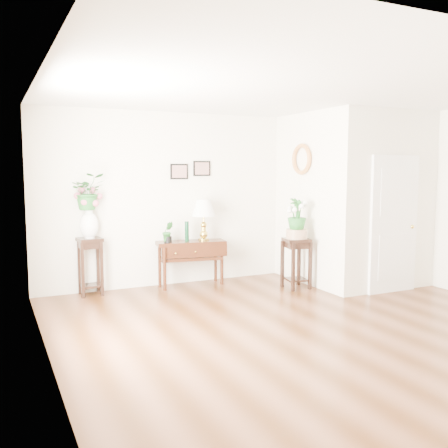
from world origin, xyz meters
TOP-DOWN VIEW (x-y plane):
  - floor at (0.00, 0.00)m, footprint 6.00×5.50m
  - ceiling at (0.00, 0.00)m, footprint 6.00×5.50m
  - wall_back at (0.00, 2.75)m, footprint 6.00×0.02m
  - wall_left at (-3.00, 0.00)m, footprint 0.02×5.50m
  - partition at (2.10, 1.77)m, footprint 1.80×1.95m
  - door at (2.10, 0.78)m, footprint 0.90×0.05m
  - art_print_left at (-0.65, 2.73)m, footprint 0.30×0.02m
  - art_print_right at (-0.25, 2.73)m, footprint 0.30×0.02m
  - wall_ornament at (1.16, 1.90)m, footprint 0.07×0.51m
  - console_table at (-0.55, 2.47)m, footprint 1.15×0.54m
  - table_lamp at (-0.33, 2.47)m, footprint 0.42×0.42m
  - green_vase at (-0.62, 2.47)m, footprint 0.07×0.07m
  - potted_plant at (-0.94, 2.47)m, footprint 0.19×0.16m
  - plant_stand_a at (-2.14, 2.57)m, footprint 0.37×0.37m
  - porcelain_vase at (-2.14, 2.57)m, footprint 0.28×0.28m
  - lily_arrangement at (-2.14, 2.57)m, footprint 0.50×0.43m
  - plant_stand_b at (0.90, 1.62)m, footprint 0.45×0.45m
  - ceramic_bowl at (0.90, 1.62)m, footprint 0.35×0.35m
  - narcissus at (0.90, 1.62)m, footprint 0.37×0.37m

SIDE VIEW (x-z plane):
  - floor at x=0.00m, z-range -0.01..0.01m
  - console_table at x=-0.55m, z-range 0.00..0.74m
  - plant_stand_b at x=0.90m, z-range 0.00..0.80m
  - plant_stand_a at x=-2.14m, z-range 0.00..0.87m
  - ceramic_bowl at x=0.90m, z-range 0.81..0.95m
  - potted_plant at x=-0.94m, z-range 0.74..1.05m
  - green_vase at x=-0.62m, z-range 0.74..1.07m
  - door at x=2.10m, z-range 0.00..2.10m
  - table_lamp at x=-0.33m, z-range 0.75..1.42m
  - porcelain_vase at x=-2.14m, z-range 0.86..1.33m
  - narcissus at x=0.90m, z-range 0.92..1.44m
  - wall_back at x=0.00m, z-range 0.00..2.80m
  - wall_left at x=-3.00m, z-range 0.00..2.80m
  - partition at x=2.10m, z-range 0.00..2.80m
  - lily_arrangement at x=-2.14m, z-range 1.27..1.81m
  - art_print_left at x=-0.65m, z-range 1.73..1.98m
  - art_print_right at x=-0.25m, z-range 1.77..2.02m
  - wall_ornament at x=1.16m, z-range 1.79..2.30m
  - ceiling at x=0.00m, z-range 2.79..2.81m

